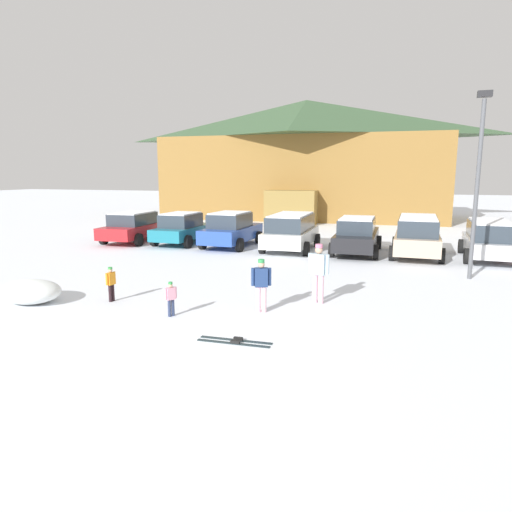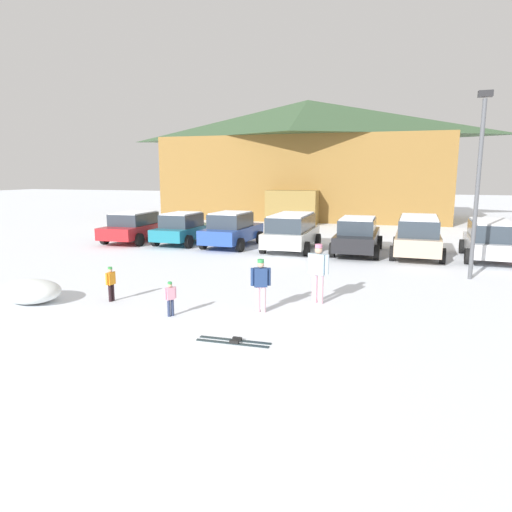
% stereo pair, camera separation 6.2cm
% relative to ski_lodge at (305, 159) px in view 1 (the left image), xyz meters
% --- Properties ---
extents(ground, '(160.00, 160.00, 0.00)m').
position_rel_ski_lodge_xyz_m(ground, '(3.64, -31.39, -4.78)').
color(ground, white).
extents(ski_lodge, '(22.88, 12.63, 9.44)m').
position_rel_ski_lodge_xyz_m(ski_lodge, '(0.00, 0.00, 0.00)').
color(ski_lodge, olive).
rests_on(ski_lodge, ground).
extents(parked_red_sedan, '(2.40, 4.89, 1.58)m').
position_rel_ski_lodge_xyz_m(parked_red_sedan, '(-5.51, -16.87, -3.97)').
color(parked_red_sedan, red).
rests_on(parked_red_sedan, ground).
extents(parked_teal_hatchback, '(2.08, 4.09, 1.61)m').
position_rel_ski_lodge_xyz_m(parked_teal_hatchback, '(-2.73, -16.83, -3.97)').
color(parked_teal_hatchback, '#1C7186').
rests_on(parked_teal_hatchback, ground).
extents(parked_blue_hatchback, '(2.20, 4.37, 1.72)m').
position_rel_ski_lodge_xyz_m(parked_blue_hatchback, '(-0.01, -16.88, -3.92)').
color(parked_blue_hatchback, '#284AA3').
rests_on(parked_blue_hatchback, ground).
extents(parked_white_suv, '(2.30, 4.59, 1.72)m').
position_rel_ski_lodge_xyz_m(parked_white_suv, '(3.05, -16.97, -3.86)').
color(parked_white_suv, white).
rests_on(parked_white_suv, ground).
extents(parked_black_sedan, '(2.14, 4.80, 1.64)m').
position_rel_ski_lodge_xyz_m(parked_black_sedan, '(6.10, -16.87, -3.95)').
color(parked_black_sedan, black).
rests_on(parked_black_sedan, ground).
extents(parked_beige_suv, '(2.20, 4.72, 1.76)m').
position_rel_ski_lodge_xyz_m(parked_beige_suv, '(8.68, -16.90, -3.84)').
color(parked_beige_suv, tan).
rests_on(parked_beige_suv, ground).
extents(parked_silver_wagon, '(2.14, 4.38, 1.65)m').
position_rel_ski_lodge_xyz_m(parked_silver_wagon, '(11.52, -16.79, -3.89)').
color(parked_silver_wagon, silver).
rests_on(parked_silver_wagon, ground).
extents(skier_child_in_pink_snowsuit, '(0.23, 0.28, 0.89)m').
position_rel_ski_lodge_xyz_m(skier_child_in_pink_snowsuit, '(2.65, -27.87, -4.28)').
color(skier_child_in_pink_snowsuit, navy).
rests_on(skier_child_in_pink_snowsuit, ground).
extents(skier_adult_in_blue_parka, '(0.61, 0.32, 1.67)m').
position_rel_ski_lodge_xyz_m(skier_adult_in_blue_parka, '(5.96, -25.52, -3.84)').
color(skier_adult_in_blue_parka, '#EBB2C4').
rests_on(skier_adult_in_blue_parka, ground).
extents(skier_child_in_orange_jacket, '(0.17, 0.37, 0.99)m').
position_rel_ski_lodge_xyz_m(skier_child_in_orange_jacket, '(0.37, -27.17, -4.22)').
color(skier_child_in_orange_jacket, black).
rests_on(skier_child_in_orange_jacket, ground).
extents(skier_teen_in_navy_coat, '(0.49, 0.31, 1.41)m').
position_rel_ski_lodge_xyz_m(skier_teen_in_navy_coat, '(4.71, -26.83, -3.99)').
color(skier_teen_in_navy_coat, beige).
rests_on(skier_teen_in_navy_coat, ground).
extents(pair_of_skis, '(1.63, 0.35, 0.08)m').
position_rel_ski_lodge_xyz_m(pair_of_skis, '(4.84, -29.06, -4.76)').
color(pair_of_skis, '#1F2B2F').
rests_on(pair_of_skis, ground).
extents(lamp_post, '(0.44, 0.24, 6.19)m').
position_rel_ski_lodge_xyz_m(lamp_post, '(10.36, -20.89, -1.33)').
color(lamp_post, '#515459').
rests_on(lamp_post, ground).
extents(plowed_snow_pile, '(1.80, 1.44, 0.64)m').
position_rel_ski_lodge_xyz_m(plowed_snow_pile, '(-1.71, -28.01, -4.46)').
color(plowed_snow_pile, white).
rests_on(plowed_snow_pile, ground).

